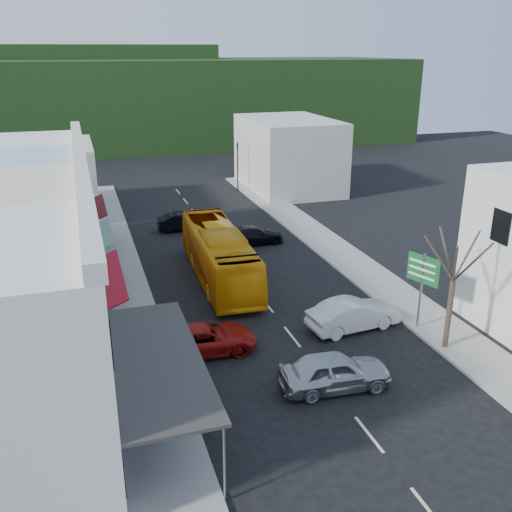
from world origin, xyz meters
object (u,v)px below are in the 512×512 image
at_px(car_white, 353,316).
at_px(car_red, 205,339).
at_px(pedestrian_left, 115,339).
at_px(bus, 219,256).
at_px(direction_sign, 421,292).
at_px(street_tree, 453,281).
at_px(car_silver, 335,374).
at_px(traffic_signal, 238,167).

bearing_deg(car_white, car_red, 83.48).
bearing_deg(car_white, pedestrian_left, 80.08).
distance_m(bus, direction_sign, 12.49).
xyz_separation_m(pedestrian_left, street_tree, (15.03, -3.84, 2.52)).
distance_m(car_white, pedestrian_left, 11.79).
bearing_deg(car_white, street_tree, -141.94).
distance_m(car_white, direction_sign, 3.57).
bearing_deg(direction_sign, car_white, 140.94).
bearing_deg(street_tree, car_white, 135.09).
relative_size(bus, car_white, 2.64).
bearing_deg(car_silver, pedestrian_left, 61.93).
bearing_deg(car_silver, car_red, 47.94).
relative_size(pedestrian_left, traffic_signal, 0.35).
relative_size(car_silver, pedestrian_left, 2.59).
relative_size(pedestrian_left, street_tree, 0.24).
bearing_deg(car_red, car_silver, -134.35).
xyz_separation_m(car_silver, pedestrian_left, (-8.56, 5.30, 0.30)).
relative_size(car_white, pedestrian_left, 2.59).
relative_size(car_silver, car_white, 1.00).
relative_size(car_white, traffic_signal, 0.91).
xyz_separation_m(street_tree, traffic_signal, (-0.73, 33.74, -1.10)).
relative_size(car_white, direction_sign, 1.07).
distance_m(pedestrian_left, direction_sign, 15.03).
relative_size(pedestrian_left, direction_sign, 0.41).
bearing_deg(pedestrian_left, car_silver, -132.71).
bearing_deg(car_red, bus, -16.97).
bearing_deg(car_silver, traffic_signal, -5.59).
height_order(bus, car_red, bus).
bearing_deg(street_tree, direction_sign, 93.31).
relative_size(car_red, traffic_signal, 0.95).
distance_m(direction_sign, traffic_signal, 31.56).
bearing_deg(pedestrian_left, car_white, -103.86).
relative_size(bus, traffic_signal, 2.39).
height_order(bus, traffic_signal, traffic_signal).
xyz_separation_m(bus, car_silver, (1.67, -13.21, -0.85)).
xyz_separation_m(car_silver, street_tree, (6.47, 1.46, 2.82)).
relative_size(bus, street_tree, 1.65).
xyz_separation_m(bus, car_red, (-2.85, -8.58, -0.85)).
bearing_deg(bus, street_tree, -53.41).
bearing_deg(traffic_signal, pedestrian_left, 86.80).
bearing_deg(pedestrian_left, car_red, -110.29).
bearing_deg(traffic_signal, direction_sign, 113.45).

